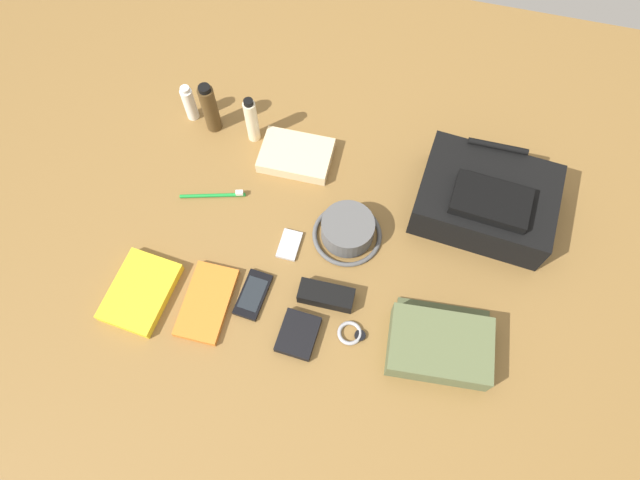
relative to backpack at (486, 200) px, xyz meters
The scene contains 16 objects.
ground_plane 0.46m from the backpack, 152.25° to the right, with size 2.64×2.02×0.02m, color brown.
backpack is the anchor object (origin of this frame).
toiletry_pouch 0.41m from the backpack, 97.61° to the right, with size 0.26×0.22×0.07m.
bucket_hat 0.38m from the backpack, 154.33° to the right, with size 0.19×0.19×0.07m.
toothpaste_tube 0.88m from the backpack, behind, with size 0.04×0.04×0.13m.
cologne_bottle 0.80m from the backpack, behind, with size 0.04×0.04×0.17m.
lotion_bottle 0.68m from the backpack, behind, with size 0.04×0.04×0.16m.
paperback_novel 0.93m from the backpack, 150.96° to the right, with size 0.16×0.21×0.03m.
travel_guidebook 0.78m from the backpack, 145.79° to the right, with size 0.11×0.20×0.02m.
cell_phone 0.66m from the backpack, 144.07° to the right, with size 0.07×0.13×0.01m.
media_player 0.53m from the backpack, 154.54° to the right, with size 0.05×0.08×0.01m.
wristwatch 0.50m from the backpack, 122.23° to the right, with size 0.07×0.06×0.01m.
toothbrush 0.73m from the backpack, 169.62° to the right, with size 0.18×0.06×0.02m.
wallet 0.61m from the backpack, 130.54° to the right, with size 0.09×0.11×0.02m, color black.
folded_towel 0.54m from the backpack, behind, with size 0.20×0.14×0.04m, color beige.
sunglasses_case 0.49m from the backpack, 135.19° to the right, with size 0.14×0.06×0.04m, color black.
Camera 1 is at (0.15, -0.58, 1.33)m, focal length 30.78 mm.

